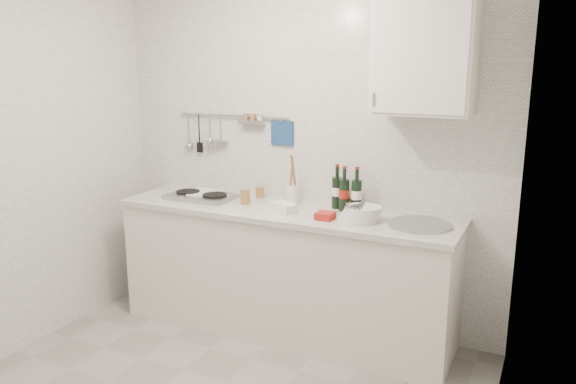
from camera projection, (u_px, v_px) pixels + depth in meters
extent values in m
cube|color=silver|center=(303.00, 156.00, 4.11)|extent=(3.00, 0.02, 2.50)
cube|color=silver|center=(498.00, 233.00, 2.25)|extent=(0.02, 2.80, 2.50)
cube|color=silver|center=(285.00, 273.00, 4.03)|extent=(2.40, 0.60, 0.88)
cube|color=silver|center=(285.00, 211.00, 3.93)|extent=(2.44, 0.64, 0.04)
cube|color=black|center=(286.00, 322.00, 4.14)|extent=(2.34, 0.52, 0.10)
cube|color=#93969B|center=(201.00, 196.00, 4.22)|extent=(0.50, 0.32, 0.03)
cylinder|color=black|center=(188.00, 192.00, 4.27)|extent=(0.18, 0.18, 0.01)
cylinder|color=black|center=(215.00, 195.00, 4.16)|extent=(0.18, 0.18, 0.01)
cylinder|color=#93969B|center=(420.00, 224.00, 3.52)|extent=(0.40, 0.40, 0.02)
cylinder|color=#93969B|center=(420.00, 233.00, 3.53)|extent=(0.34, 0.34, 0.10)
cylinder|color=#93969B|center=(233.00, 116.00, 4.27)|extent=(0.95, 0.02, 0.02)
cube|color=navy|center=(282.00, 133.00, 4.13)|extent=(0.18, 0.02, 0.18)
cube|color=silver|center=(426.00, 57.00, 3.42)|extent=(0.60, 0.35, 0.70)
cube|color=white|center=(419.00, 57.00, 3.26)|extent=(0.56, 0.01, 0.66)
cylinder|color=#93969B|center=(373.00, 99.00, 3.42)|extent=(0.01, 0.01, 0.08)
cylinder|color=#464C9F|center=(197.00, 195.00, 4.29)|extent=(0.28, 0.28, 0.01)
cylinder|color=#464C9F|center=(198.00, 194.00, 4.28)|extent=(0.27, 0.27, 0.01)
cylinder|color=#464C9F|center=(199.00, 192.00, 4.28)|extent=(0.27, 0.27, 0.01)
cylinder|color=white|center=(357.00, 220.00, 3.62)|extent=(0.26, 0.26, 0.01)
cylinder|color=white|center=(358.00, 218.00, 3.61)|extent=(0.26, 0.26, 0.01)
cylinder|color=white|center=(360.00, 216.00, 3.61)|extent=(0.25, 0.25, 0.01)
cylinder|color=white|center=(361.00, 214.00, 3.61)|extent=(0.25, 0.25, 0.01)
cylinder|color=white|center=(362.00, 212.00, 3.61)|extent=(0.24, 0.24, 0.01)
cylinder|color=white|center=(363.00, 209.00, 3.61)|extent=(0.23, 0.23, 0.01)
cylinder|color=white|center=(364.00, 207.00, 3.60)|extent=(0.23, 0.23, 0.01)
cube|color=white|center=(283.00, 207.00, 3.83)|extent=(0.23, 0.18, 0.06)
cube|color=red|center=(325.00, 216.00, 3.65)|extent=(0.11, 0.11, 0.05)
cylinder|color=white|center=(292.00, 195.00, 4.04)|extent=(0.09, 0.09, 0.13)
cylinder|color=brown|center=(294.00, 173.00, 4.00)|extent=(0.04, 0.06, 0.26)
cylinder|color=brown|center=(291.00, 174.00, 4.02)|extent=(0.02, 0.05, 0.24)
cylinder|color=olive|center=(260.00, 192.00, 4.24)|extent=(0.06, 0.06, 0.08)
cylinder|color=tan|center=(260.00, 187.00, 4.23)|extent=(0.06, 0.06, 0.01)
cylinder|color=olive|center=(350.00, 202.00, 3.94)|extent=(0.07, 0.07, 0.08)
cylinder|color=tan|center=(350.00, 196.00, 3.93)|extent=(0.07, 0.07, 0.01)
cylinder|color=olive|center=(348.00, 207.00, 3.85)|extent=(0.05, 0.05, 0.05)
cylinder|color=tan|center=(348.00, 203.00, 3.84)|extent=(0.06, 0.06, 0.01)
cylinder|color=olive|center=(245.00, 197.00, 4.05)|extent=(0.07, 0.07, 0.10)
cylinder|color=tan|center=(245.00, 189.00, 4.03)|extent=(0.07, 0.07, 0.01)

